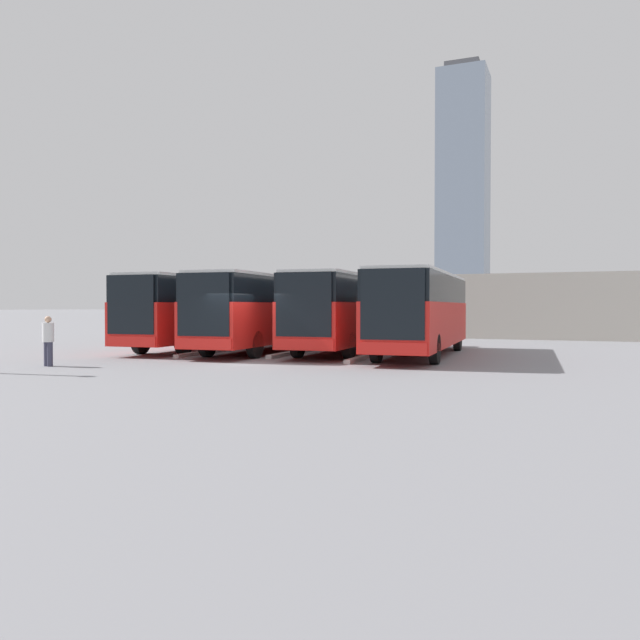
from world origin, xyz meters
TOP-DOWN VIEW (x-y plane):
  - ground_plane at (0.00, 0.00)m, footprint 600.00×600.00m
  - bus_0 at (-5.27, -5.30)m, footprint 3.08×11.60m
  - curb_divider_0 at (-3.51, -3.60)m, footprint 0.60×5.96m
  - bus_1 at (-1.76, -6.18)m, footprint 3.08×11.60m
  - curb_divider_1 at (0.00, -4.48)m, footprint 0.60×5.96m
  - bus_2 at (1.76, -5.13)m, footprint 3.08×11.60m
  - curb_divider_2 at (3.51, -3.44)m, footprint 0.60×5.96m
  - bus_3 at (5.27, -5.45)m, footprint 3.08×11.60m
  - pedestrian at (5.46, 3.82)m, footprint 0.47×0.47m
  - station_building at (0.00, -26.46)m, footprint 29.71×15.92m
  - office_tower at (23.63, -191.47)m, footprint 15.85×15.85m

SIDE VIEW (x-z plane):
  - ground_plane at x=0.00m, z-range 0.00..0.00m
  - curb_divider_0 at x=-3.51m, z-range 0.00..0.15m
  - curb_divider_1 at x=0.00m, z-range 0.00..0.15m
  - curb_divider_2 at x=3.51m, z-range 0.00..0.15m
  - pedestrian at x=5.46m, z-range 0.06..1.77m
  - bus_0 at x=-5.27m, z-range 0.19..3.57m
  - bus_1 at x=-1.76m, z-range 0.19..3.57m
  - bus_2 at x=1.76m, z-range 0.19..3.57m
  - bus_3 at x=5.27m, z-range 0.19..3.57m
  - station_building at x=0.00m, z-range 0.02..4.09m
  - office_tower at x=23.63m, z-range -0.60..81.71m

